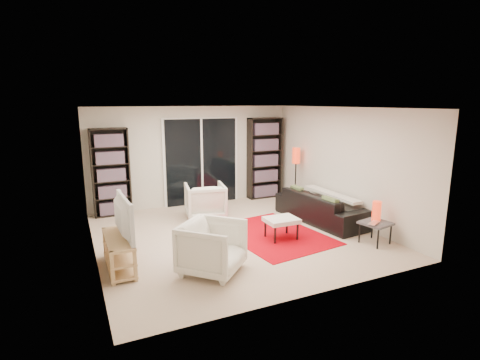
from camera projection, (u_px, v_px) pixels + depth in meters
name	position (u px, v px, depth m)	size (l,w,h in m)	color
floor	(235.00, 235.00, 7.17)	(5.00, 5.00, 0.00)	#C1A98C
wall_back	(193.00, 156.00, 9.14)	(5.00, 0.02, 2.40)	beige
wall_front	(315.00, 208.00, 4.70)	(5.00, 0.02, 2.40)	beige
wall_left	(90.00, 186.00, 5.90)	(0.02, 5.00, 2.40)	beige
wall_right	(342.00, 164.00, 7.95)	(0.02, 5.00, 2.40)	beige
ceiling	(234.00, 108.00, 6.68)	(5.00, 5.00, 0.02)	white
sliding_door	(201.00, 162.00, 9.22)	(1.92, 0.08, 2.16)	white
bookshelf_left	(111.00, 172.00, 8.24)	(0.80, 0.30, 1.95)	black
bookshelf_right	(265.00, 158.00, 9.81)	(0.90, 0.30, 2.10)	black
tv_stand	(119.00, 252.00, 5.69)	(0.37, 1.15, 0.50)	tan
tv	(118.00, 217.00, 5.59)	(1.08, 0.14, 0.62)	black
rug	(273.00, 234.00, 7.19)	(1.65, 2.23, 0.01)	#B7000C
sofa	(321.00, 207.00, 7.97)	(2.14, 0.84, 0.63)	black
armchair_back	(205.00, 201.00, 8.14)	(0.82, 0.85, 0.77)	silver
armchair_front	(212.00, 247.00, 5.54)	(0.83, 0.86, 0.78)	silver
ottoman	(281.00, 221.00, 6.92)	(0.60, 0.49, 0.40)	silver
side_table	(376.00, 225.00, 6.68)	(0.56, 0.56, 0.40)	#444448
laptop	(376.00, 224.00, 6.54)	(0.31, 0.20, 0.02)	silver
table_lamp	(377.00, 211.00, 6.74)	(0.16, 0.16, 0.35)	red
floor_lamp	(296.00, 161.00, 9.14)	(0.21, 0.21, 1.41)	black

